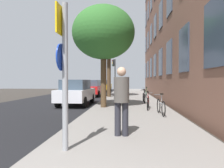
{
  "coord_description": "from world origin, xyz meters",
  "views": [
    {
      "loc": [
        0.98,
        -0.7,
        1.58
      ],
      "look_at": [
        0.18,
        9.16,
        1.41
      ],
      "focal_mm": 31.7,
      "sensor_mm": 36.0,
      "label": 1
    }
  ],
  "objects_px": {
    "pedestrian_2": "(124,85)",
    "sign_post": "(64,65)",
    "tree_near": "(104,33)",
    "car_2": "(104,86)",
    "bicycle_1": "(148,102)",
    "traffic_light": "(114,70)",
    "car_0": "(76,92)",
    "bicycle_2": "(144,97)",
    "bicycle_0": "(161,106)",
    "car_1": "(93,88)",
    "pedestrian_0": "(121,97)",
    "bicycle_3": "(146,94)",
    "tree_far": "(109,37)",
    "pedestrian_1": "(125,89)"
  },
  "relations": [
    {
      "from": "tree_near",
      "to": "car_1",
      "type": "relative_size",
      "value": 1.29
    },
    {
      "from": "traffic_light",
      "to": "bicycle_3",
      "type": "distance_m",
      "value": 8.21
    },
    {
      "from": "tree_near",
      "to": "tree_far",
      "type": "xyz_separation_m",
      "value": [
        -0.39,
        7.02,
        1.32
      ]
    },
    {
      "from": "sign_post",
      "to": "car_2",
      "type": "relative_size",
      "value": 0.7
    },
    {
      "from": "pedestrian_0",
      "to": "pedestrian_2",
      "type": "xyz_separation_m",
      "value": [
        -0.21,
        15.4,
        -0.07
      ]
    },
    {
      "from": "bicycle_3",
      "to": "pedestrian_2",
      "type": "distance_m",
      "value": 4.8
    },
    {
      "from": "pedestrian_2",
      "to": "sign_post",
      "type": "bearing_deg",
      "value": -93.26
    },
    {
      "from": "tree_near",
      "to": "bicycle_0",
      "type": "height_order",
      "value": "tree_near"
    },
    {
      "from": "sign_post",
      "to": "pedestrian_1",
      "type": "xyz_separation_m",
      "value": [
        1.17,
        7.89,
        -0.83
      ]
    },
    {
      "from": "pedestrian_0",
      "to": "car_0",
      "type": "xyz_separation_m",
      "value": [
        -3.13,
        7.19,
        -0.32
      ]
    },
    {
      "from": "pedestrian_2",
      "to": "car_0",
      "type": "relative_size",
      "value": 0.43
    },
    {
      "from": "bicycle_3",
      "to": "pedestrian_0",
      "type": "xyz_separation_m",
      "value": [
        -1.65,
        -11.01,
        0.67
      ]
    },
    {
      "from": "bicycle_1",
      "to": "bicycle_3",
      "type": "distance_m",
      "value": 5.97
    },
    {
      "from": "sign_post",
      "to": "bicycle_1",
      "type": "height_order",
      "value": "sign_post"
    },
    {
      "from": "tree_far",
      "to": "bicycle_1",
      "type": "xyz_separation_m",
      "value": [
        2.76,
        -7.51,
        -5.02
      ]
    },
    {
      "from": "bicycle_0",
      "to": "bicycle_1",
      "type": "bearing_deg",
      "value": 102.71
    },
    {
      "from": "bicycle_2",
      "to": "car_0",
      "type": "distance_m",
      "value": 4.42
    },
    {
      "from": "car_1",
      "to": "traffic_light",
      "type": "bearing_deg",
      "value": 64.07
    },
    {
      "from": "car_0",
      "to": "pedestrian_0",
      "type": "bearing_deg",
      "value": -66.49
    },
    {
      "from": "pedestrian_2",
      "to": "pedestrian_0",
      "type": "bearing_deg",
      "value": -89.2
    },
    {
      "from": "tree_near",
      "to": "car_1",
      "type": "height_order",
      "value": "tree_near"
    },
    {
      "from": "tree_near",
      "to": "car_0",
      "type": "bearing_deg",
      "value": 140.0
    },
    {
      "from": "bicycle_0",
      "to": "tree_near",
      "type": "bearing_deg",
      "value": 141.75
    },
    {
      "from": "pedestrian_0",
      "to": "car_1",
      "type": "relative_size",
      "value": 0.43
    },
    {
      "from": "tree_near",
      "to": "bicycle_2",
      "type": "distance_m",
      "value": 4.97
    },
    {
      "from": "bicycle_2",
      "to": "tree_near",
      "type": "bearing_deg",
      "value": -135.7
    },
    {
      "from": "traffic_light",
      "to": "car_2",
      "type": "xyz_separation_m",
      "value": [
        -1.84,
        4.93,
        -2.0
      ]
    },
    {
      "from": "bicycle_0",
      "to": "bicycle_3",
      "type": "height_order",
      "value": "bicycle_3"
    },
    {
      "from": "pedestrian_0",
      "to": "car_1",
      "type": "distance_m",
      "value": 14.72
    },
    {
      "from": "bicycle_3",
      "to": "pedestrian_2",
      "type": "bearing_deg",
      "value": 112.99
    },
    {
      "from": "sign_post",
      "to": "bicycle_1",
      "type": "xyz_separation_m",
      "value": [
        2.36,
        6.24,
        -1.44
      ]
    },
    {
      "from": "traffic_light",
      "to": "pedestrian_1",
      "type": "height_order",
      "value": "traffic_light"
    },
    {
      "from": "traffic_light",
      "to": "car_0",
      "type": "bearing_deg",
      "value": -98.54
    },
    {
      "from": "sign_post",
      "to": "pedestrian_1",
      "type": "relative_size",
      "value": 1.82
    },
    {
      "from": "sign_post",
      "to": "bicycle_3",
      "type": "distance_m",
      "value": 12.59
    },
    {
      "from": "tree_near",
      "to": "bicycle_2",
      "type": "bearing_deg",
      "value": 44.3
    },
    {
      "from": "tree_far",
      "to": "car_1",
      "type": "distance_m",
      "value": 5.29
    },
    {
      "from": "bicycle_1",
      "to": "tree_near",
      "type": "bearing_deg",
      "value": 168.27
    },
    {
      "from": "car_0",
      "to": "pedestrian_2",
      "type": "bearing_deg",
      "value": 70.46
    },
    {
      "from": "tree_near",
      "to": "car_2",
      "type": "bearing_deg",
      "value": 96.92
    },
    {
      "from": "bicycle_2",
      "to": "car_2",
      "type": "xyz_separation_m",
      "value": [
        -4.53,
        15.29,
        0.37
      ]
    },
    {
      "from": "traffic_light",
      "to": "bicycle_3",
      "type": "xyz_separation_m",
      "value": [
        3.12,
        -7.22,
        -2.35
      ]
    },
    {
      "from": "tree_near",
      "to": "pedestrian_2",
      "type": "bearing_deg",
      "value": 84.48
    },
    {
      "from": "sign_post",
      "to": "pedestrian_0",
      "type": "relative_size",
      "value": 1.69
    },
    {
      "from": "bicycle_2",
      "to": "pedestrian_0",
      "type": "height_order",
      "value": "pedestrian_0"
    },
    {
      "from": "bicycle_0",
      "to": "car_2",
      "type": "xyz_separation_m",
      "value": [
        -4.89,
        19.79,
        0.36
      ]
    },
    {
      "from": "pedestrian_1",
      "to": "car_0",
      "type": "height_order",
      "value": "pedestrian_1"
    },
    {
      "from": "bicycle_0",
      "to": "car_2",
      "type": "height_order",
      "value": "car_2"
    },
    {
      "from": "bicycle_3",
      "to": "car_2",
      "type": "xyz_separation_m",
      "value": [
        -4.95,
        12.16,
        0.35
      ]
    },
    {
      "from": "tree_near",
      "to": "tree_far",
      "type": "height_order",
      "value": "tree_far"
    }
  ]
}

